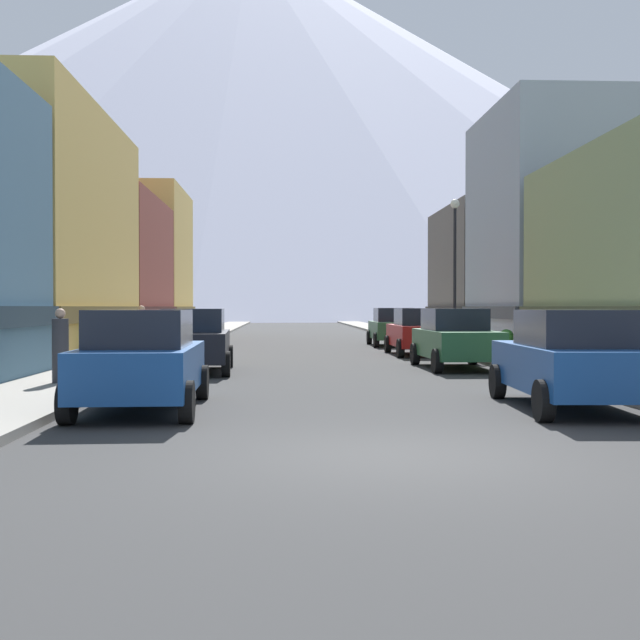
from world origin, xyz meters
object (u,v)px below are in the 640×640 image
pedestrian_0 (150,334)px  streetlamp_right (455,251)px  pedestrian_2 (142,332)px  car_right_0 (570,359)px  potted_plant_2 (99,343)px  car_right_2 (418,331)px  car_right_3 (392,327)px  car_left_0 (142,360)px  car_left_1 (195,340)px  car_right_1 (456,338)px  potted_plant_0 (506,340)px  pedestrian_1 (60,349)px

pedestrian_0 → streetlamp_right: size_ratio=0.26×
pedestrian_0 → pedestrian_2: (0.00, -1.64, 0.11)m
car_right_0 → potted_plant_2: 15.33m
car_right_2 → car_right_3: same height
car_left_0 → car_left_1: (0.00, 8.29, 0.00)m
car_right_1 → pedestrian_2: (-10.05, 4.59, 0.05)m
car_right_3 → potted_plant_0: (3.20, -7.80, -0.29)m
potted_plant_2 → potted_plant_0: bearing=17.7°
car_left_0 → pedestrian_0: bearing=98.9°
car_right_1 → pedestrian_0: size_ratio=2.91×
car_right_1 → car_right_2: bearing=90.0°
car_left_1 → pedestrian_2: bearing=113.5°
potted_plant_2 → pedestrian_0: bearing=81.1°
car_right_0 → potted_plant_0: 15.67m
car_right_0 → car_right_3: same height
potted_plant_2 → streetlamp_right: (12.35, 5.84, 3.26)m
potted_plant_2 → pedestrian_2: (0.75, 3.18, 0.23)m
potted_plant_2 → pedestrian_0: 4.88m
car_left_0 → streetlamp_right: streetlamp_right is taller
car_right_1 → potted_plant_2: size_ratio=4.46×
car_right_3 → car_left_0: bearing=-108.3°
car_right_3 → pedestrian_1: (-10.05, -19.24, 0.01)m
car_left_0 → car_left_1: size_ratio=0.99×
car_right_3 → pedestrian_2: pedestrian_2 is taller
car_right_1 → car_left_1: bearing=-172.2°
potted_plant_0 → streetlamp_right: bearing=140.0°
car_right_0 → potted_plant_0: (3.20, 15.33, -0.29)m
pedestrian_0 → car_left_1: bearing=-71.4°
potted_plant_2 → pedestrian_1: 7.03m
car_right_3 → pedestrian_0: car_right_3 is taller
car_right_2 → streetlamp_right: size_ratio=0.75×
potted_plant_0 → pedestrian_2: size_ratio=0.49×
potted_plant_0 → pedestrian_2: 13.32m
car_left_1 → potted_plant_0: 12.83m
car_right_2 → car_left_0: bearing=-115.5°
car_right_3 → pedestrian_0: 12.50m
car_right_1 → car_right_2: (0.00, 6.56, 0.00)m
car_right_2 → car_right_3: 7.10m
car_right_3 → streetlamp_right: size_ratio=0.75×
car_right_0 → pedestrian_1: pedestrian_1 is taller
car_right_1 → car_right_3: size_ratio=1.00×
car_right_2 → potted_plant_0: 3.29m
car_left_1 → potted_plant_0: car_left_1 is taller
potted_plant_2 → pedestrian_2: size_ratio=0.58×
potted_plant_0 → pedestrian_0: 13.26m
streetlamp_right → car_left_0: bearing=-118.9°
pedestrian_2 → potted_plant_2: bearing=-103.3°
pedestrian_1 → streetlamp_right: bearing=47.9°
pedestrian_1 → pedestrian_2: size_ratio=0.95×
car_right_1 → streetlamp_right: bearing=77.9°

